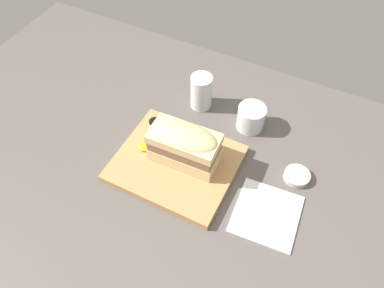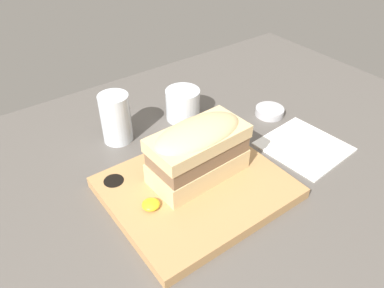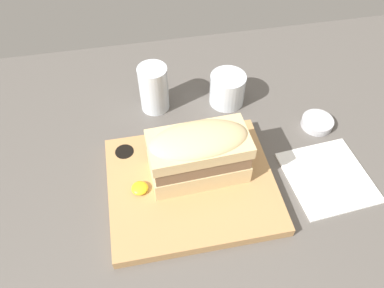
{
  "view_description": "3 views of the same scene",
  "coord_description": "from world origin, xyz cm",
  "px_view_note": "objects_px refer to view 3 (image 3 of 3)",
  "views": [
    {
      "loc": [
        33.44,
        -43.85,
        81.56
      ],
      "look_at": [
        8.11,
        6.49,
        9.11
      ],
      "focal_mm": 35.0,
      "sensor_mm": 36.0,
      "label": 1
    },
    {
      "loc": [
        -23.79,
        -34.76,
        49.13
      ],
      "look_at": [
        7.29,
        7.56,
        9.12
      ],
      "focal_mm": 35.0,
      "sensor_mm": 36.0,
      "label": 2
    },
    {
      "loc": [
        -2.0,
        -33.94,
        60.18
      ],
      "look_at": [
        6.1,
        7.81,
        9.02
      ],
      "focal_mm": 35.0,
      "sensor_mm": 36.0,
      "label": 3
    }
  ],
  "objects_px": {
    "wine_glass": "(227,90)",
    "napkin": "(328,177)",
    "water_glass": "(154,91)",
    "sandwich": "(199,152)",
    "serving_board": "(191,184)",
    "condiment_dish": "(317,123)"
  },
  "relations": [
    {
      "from": "wine_glass",
      "to": "napkin",
      "type": "bearing_deg",
      "value": -60.36
    },
    {
      "from": "sandwich",
      "to": "water_glass",
      "type": "xyz_separation_m",
      "value": [
        -0.05,
        0.21,
        -0.03
      ]
    },
    {
      "from": "water_glass",
      "to": "wine_glass",
      "type": "height_order",
      "value": "water_glass"
    },
    {
      "from": "sandwich",
      "to": "condiment_dish",
      "type": "bearing_deg",
      "value": 17.38
    },
    {
      "from": "serving_board",
      "to": "napkin",
      "type": "xyz_separation_m",
      "value": [
        0.26,
        -0.03,
        -0.01
      ]
    },
    {
      "from": "sandwich",
      "to": "condiment_dish",
      "type": "height_order",
      "value": "sandwich"
    },
    {
      "from": "wine_glass",
      "to": "napkin",
      "type": "height_order",
      "value": "wine_glass"
    },
    {
      "from": "wine_glass",
      "to": "serving_board",
      "type": "bearing_deg",
      "value": -119.89
    },
    {
      "from": "sandwich",
      "to": "wine_glass",
      "type": "bearing_deg",
      "value": 61.81
    },
    {
      "from": "serving_board",
      "to": "napkin",
      "type": "bearing_deg",
      "value": -6.18
    },
    {
      "from": "water_glass",
      "to": "wine_glass",
      "type": "xyz_separation_m",
      "value": [
        0.16,
        -0.01,
        -0.01
      ]
    },
    {
      "from": "condiment_dish",
      "to": "wine_glass",
      "type": "bearing_deg",
      "value": 147.17
    },
    {
      "from": "napkin",
      "to": "serving_board",
      "type": "bearing_deg",
      "value": 173.82
    },
    {
      "from": "sandwich",
      "to": "water_glass",
      "type": "height_order",
      "value": "sandwich"
    },
    {
      "from": "water_glass",
      "to": "napkin",
      "type": "relative_size",
      "value": 0.64
    },
    {
      "from": "serving_board",
      "to": "sandwich",
      "type": "bearing_deg",
      "value": 44.58
    },
    {
      "from": "water_glass",
      "to": "condiment_dish",
      "type": "distance_m",
      "value": 0.35
    },
    {
      "from": "napkin",
      "to": "condiment_dish",
      "type": "xyz_separation_m",
      "value": [
        0.03,
        0.13,
        0.01
      ]
    },
    {
      "from": "sandwich",
      "to": "water_glass",
      "type": "bearing_deg",
      "value": 104.54
    },
    {
      "from": "water_glass",
      "to": "wine_glass",
      "type": "bearing_deg",
      "value": -4.68
    },
    {
      "from": "napkin",
      "to": "condiment_dish",
      "type": "bearing_deg",
      "value": 75.97
    },
    {
      "from": "sandwich",
      "to": "condiment_dish",
      "type": "xyz_separation_m",
      "value": [
        0.27,
        0.09,
        -0.07
      ]
    }
  ]
}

